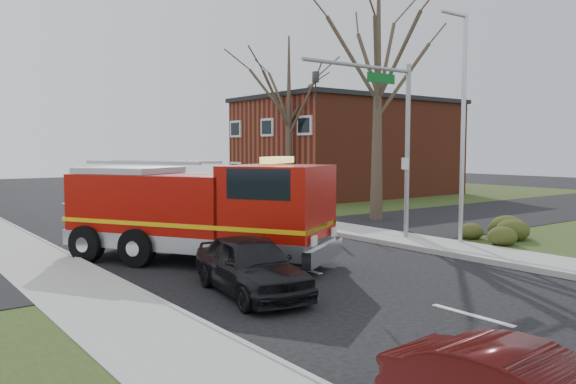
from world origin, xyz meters
TOP-DOWN VIEW (x-y plane):
  - ground at (0.00, 0.00)m, footprint 120.00×120.00m
  - sidewalk_right at (6.20, 0.00)m, footprint 2.40×80.00m
  - sidewalk_left at (-6.20, 0.00)m, footprint 2.40×80.00m
  - cross_street_right at (22.40, 4.00)m, footprint 30.00×8.00m
  - brick_building at (19.00, 18.00)m, footprint 15.40×10.40m
  - health_center_sign at (10.50, 12.50)m, footprint 0.12×2.00m
  - hedge_corner at (9.00, -1.00)m, footprint 2.80×2.00m
  - bare_tree_near at (9.50, 6.00)m, footprint 6.00×6.00m
  - bare_tree_far at (11.00, 15.00)m, footprint 5.25×5.25m
  - traffic_signal_mast at (5.21, 1.50)m, footprint 5.29×0.18m
  - streetlight_pole at (7.14, -0.50)m, footprint 1.48×0.16m
  - fire_engine at (-1.87, 2.58)m, footprint 6.66×8.55m
  - parked_car_maroon at (-2.80, -1.65)m, footprint 2.39×4.50m

SIDE VIEW (x-z plane):
  - ground at x=0.00m, z-range 0.00..0.00m
  - sidewalk_right at x=6.20m, z-range 0.00..0.15m
  - sidewalk_left at x=-6.20m, z-range 0.00..0.15m
  - cross_street_right at x=22.40m, z-range 0.00..0.15m
  - hedge_corner at x=9.00m, z-range 0.13..1.03m
  - parked_car_maroon at x=-2.80m, z-range 0.00..1.46m
  - health_center_sign at x=10.50m, z-range 0.18..1.58m
  - fire_engine at x=-1.87m, z-range -0.16..3.18m
  - brick_building at x=19.00m, z-range 0.03..7.28m
  - streetlight_pole at x=7.14m, z-range 0.35..8.75m
  - traffic_signal_mast at x=5.21m, z-range 1.31..8.11m
  - bare_tree_far at x=11.00m, z-range 1.24..11.74m
  - bare_tree_near at x=9.50m, z-range 1.41..13.41m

